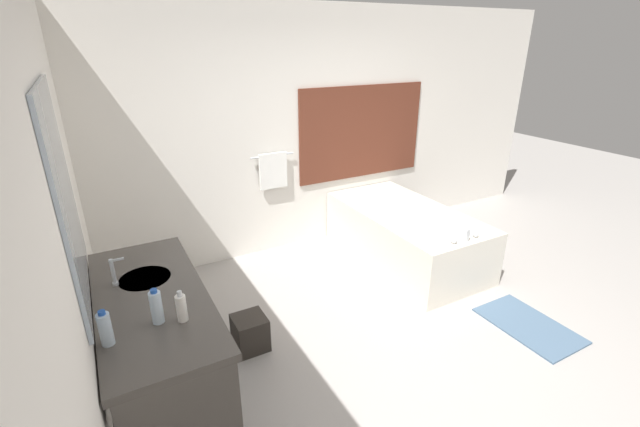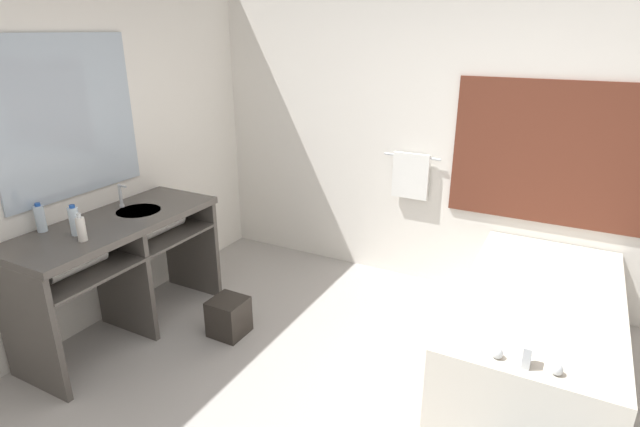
{
  "view_description": "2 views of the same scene",
  "coord_description": "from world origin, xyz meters",
  "views": [
    {
      "loc": [
        -2.03,
        -2.1,
        2.34
      ],
      "look_at": [
        -0.36,
        0.96,
        0.91
      ],
      "focal_mm": 24.0,
      "sensor_mm": 36.0,
      "label": 1
    },
    {
      "loc": [
        0.95,
        -1.9,
        2.17
      ],
      "look_at": [
        -0.62,
        1.07,
        0.93
      ],
      "focal_mm": 28.0,
      "sensor_mm": 36.0,
      "label": 2
    }
  ],
  "objects": [
    {
      "name": "water_bottle_1",
      "position": [
        -1.88,
        0.02,
        1.0
      ],
      "size": [
        0.06,
        0.06,
        0.21
      ],
      "color": "silver",
      "rests_on": "vanity_counter"
    },
    {
      "name": "bathtub",
      "position": [
        0.89,
        1.26,
        0.32
      ],
      "size": [
        0.96,
        1.87,
        0.7
      ],
      "color": "silver",
      "rests_on": "ground_plane"
    },
    {
      "name": "vanity_counter",
      "position": [
        -1.87,
        0.34,
        0.66
      ],
      "size": [
        0.63,
        1.52,
        0.91
      ],
      "color": "#4C4742",
      "rests_on": "ground_plane"
    },
    {
      "name": "waste_bin",
      "position": [
        -1.17,
        0.65,
        0.14
      ],
      "size": [
        0.26,
        0.26,
        0.29
      ],
      "color": "#2D2823",
      "rests_on": "ground_plane"
    },
    {
      "name": "sink_faucet",
      "position": [
        -2.05,
        0.55,
        0.99
      ],
      "size": [
        0.09,
        0.04,
        0.18
      ],
      "color": "silver",
      "rests_on": "vanity_counter"
    },
    {
      "name": "water_bottle_2",
      "position": [
        -2.13,
        -0.04,
        1.0
      ],
      "size": [
        0.06,
        0.06,
        0.2
      ],
      "color": "silver",
      "rests_on": "vanity_counter"
    },
    {
      "name": "wall_left_with_mirror",
      "position": [
        -2.23,
        0.01,
        1.36
      ],
      "size": [
        0.08,
        7.4,
        2.7
      ],
      "color": "white",
      "rests_on": "ground_plane"
    },
    {
      "name": "wall_back_with_blinds",
      "position": [
        0.03,
        2.23,
        1.35
      ],
      "size": [
        7.4,
        0.13,
        2.7
      ],
      "color": "white",
      "rests_on": "ground_plane"
    },
    {
      "name": "soap_dispenser",
      "position": [
        -1.76,
        -0.02,
        0.99
      ],
      "size": [
        0.06,
        0.06,
        0.19
      ],
      "color": "white",
      "rests_on": "vanity_counter"
    }
  ]
}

